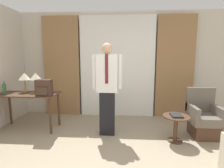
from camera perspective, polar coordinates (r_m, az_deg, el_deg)
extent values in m
cube|color=beige|center=(4.66, 1.76, 6.37)|extent=(10.00, 0.06, 2.70)
cube|color=white|center=(4.53, 1.70, 5.54)|extent=(1.91, 0.06, 2.58)
cube|color=#997047|center=(4.81, -16.07, 5.40)|extent=(0.94, 0.06, 2.58)
cube|color=#997047|center=(4.71, 19.86, 5.15)|extent=(0.94, 0.06, 2.58)
cube|color=#4C3323|center=(4.12, -25.86, -3.03)|extent=(1.27, 0.58, 0.03)
cylinder|color=#4C3323|center=(3.77, -19.49, -9.84)|extent=(0.05, 0.05, 0.75)
cylinder|color=#4C3323|center=(4.70, -30.29, -6.88)|extent=(0.05, 0.05, 0.75)
cylinder|color=#4C3323|center=(4.17, -17.00, -7.91)|extent=(0.05, 0.05, 0.75)
cylinder|color=#9E7F47|center=(4.30, -26.38, -2.12)|extent=(0.12, 0.12, 0.04)
cylinder|color=#9E7F47|center=(4.28, -26.50, -0.32)|extent=(0.02, 0.02, 0.23)
cone|color=beige|center=(4.26, -26.68, 2.26)|extent=(0.24, 0.24, 0.15)
cylinder|color=#9E7F47|center=(4.18, -23.42, -2.22)|extent=(0.12, 0.12, 0.04)
cylinder|color=#9E7F47|center=(4.16, -23.54, -0.36)|extent=(0.02, 0.02, 0.23)
cone|color=beige|center=(4.13, -23.70, 2.29)|extent=(0.24, 0.24, 0.15)
cylinder|color=#336638|center=(4.30, -31.73, -1.38)|extent=(0.07, 0.07, 0.21)
cylinder|color=#336638|center=(4.28, -31.87, 0.37)|extent=(0.03, 0.03, 0.06)
cube|color=#422D23|center=(3.73, -21.27, -1.12)|extent=(0.30, 0.18, 0.32)
cube|color=#422D23|center=(3.65, -21.92, -2.15)|extent=(0.21, 0.03, 0.15)
cube|color=black|center=(3.52, -1.56, -9.58)|extent=(0.29, 0.16, 0.87)
cube|color=white|center=(3.36, -1.62, 3.47)|extent=(0.41, 0.18, 0.73)
cube|color=#5B1E23|center=(3.25, -1.79, 4.91)|extent=(0.06, 0.01, 0.54)
cylinder|color=white|center=(3.39, -5.84, 4.09)|extent=(0.09, 0.09, 0.65)
cylinder|color=white|center=(3.34, 2.66, 4.06)|extent=(0.09, 0.09, 0.65)
sphere|color=tan|center=(3.35, -1.65, 11.48)|extent=(0.21, 0.21, 0.21)
cube|color=#4C3323|center=(3.96, 27.65, -13.03)|extent=(0.46, 0.48, 0.28)
cube|color=#665B51|center=(3.89, 27.88, -10.00)|extent=(0.54, 0.57, 0.16)
cube|color=#665B51|center=(4.02, 26.82, -4.48)|extent=(0.54, 0.10, 0.50)
cube|color=#665B51|center=(3.75, 24.81, -7.74)|extent=(0.08, 0.57, 0.18)
cube|color=#665B51|center=(3.94, 31.16, -7.43)|extent=(0.08, 0.57, 0.18)
cylinder|color=#4C3323|center=(3.60, 19.84, -17.01)|extent=(0.26, 0.26, 0.02)
cylinder|color=#4C3323|center=(3.51, 20.04, -13.74)|extent=(0.08, 0.08, 0.47)
cylinder|color=#4C3323|center=(3.42, 20.26, -9.92)|extent=(0.48, 0.48, 0.03)
cube|color=black|center=(3.40, 20.26, -9.58)|extent=(0.19, 0.25, 0.03)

